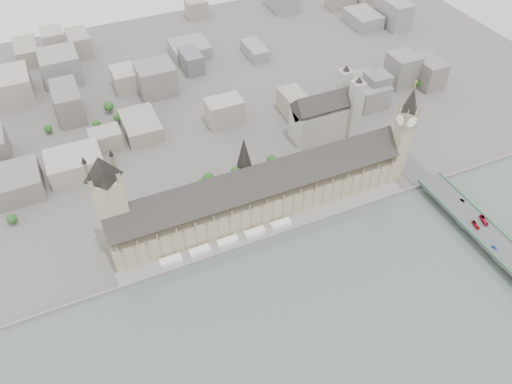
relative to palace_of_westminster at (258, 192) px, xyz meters
name	(u,v)px	position (x,y,z in m)	size (l,w,h in m)	color
ground	(267,225)	(0.00, -19.70, -22.71)	(900.00, 900.00, 0.00)	#595651
embankment_wall	(274,235)	(0.00, -34.70, -21.21)	(600.00, 1.50, 3.00)	gray
river_terrace	(271,230)	(0.00, -27.20, -21.71)	(270.00, 15.00, 2.00)	gray
terrace_tents	(228,241)	(-40.00, -26.70, -18.71)	(118.00, 7.00, 4.00)	white
palace_of_westminster	(258,192)	(0.00, 0.00, 0.00)	(265.00, 40.73, 55.44)	tan
elizabeth_tower	(404,129)	(138.00, -11.70, 35.38)	(17.00, 17.00, 107.50)	tan
victoria_tower	(110,201)	(-122.00, 6.30, 32.50)	(30.00, 30.00, 100.00)	tan
central_tower	(244,160)	(-10.00, 6.30, 35.21)	(13.00, 13.00, 48.00)	#84725B
westminster_bridge	(481,233)	(162.00, -107.20, -17.58)	(25.00, 325.00, 10.25)	#474749
westminster_abbey	(326,114)	(110.92, 75.30, 2.38)	(68.00, 36.00, 64.00)	#A7A196
city_skyline_inland	(180,73)	(0.00, 225.30, -3.71)	(720.00, 360.00, 38.00)	gray
park_trees	(231,180)	(-10.00, 40.30, -15.21)	(110.00, 30.00, 15.00)	#1D4719
red_bus_north	(476,225)	(158.24, -101.34, -11.12)	(2.24, 9.57, 2.66)	#AC1319
red_bus_south	(484,220)	(168.07, -100.17, -10.81)	(2.76, 11.79, 3.28)	#B3162C
car_blue	(494,247)	(155.68, -126.73, -11.66)	(1.87, 4.65, 1.58)	#1B4FB4
car_silver	(462,200)	(168.54, -72.84, -11.73)	(1.53, 4.37, 1.44)	gray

